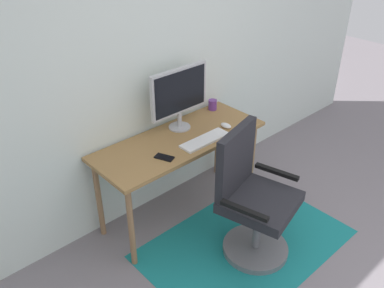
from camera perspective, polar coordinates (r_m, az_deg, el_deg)
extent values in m
cube|color=silver|center=(3.24, -6.51, 11.50)|extent=(6.00, 0.10, 2.60)
cube|color=#187A7B|center=(3.40, 7.38, -13.50)|extent=(1.58, 1.07, 0.01)
cube|color=olive|center=(3.25, -1.66, 0.55)|extent=(1.43, 0.55, 0.03)
cylinder|color=#906947|center=(3.02, -8.42, -11.36)|extent=(0.04, 0.04, 0.71)
cylinder|color=#906947|center=(3.72, 8.29, -2.15)|extent=(0.04, 0.04, 0.71)
cylinder|color=#906947|center=(3.31, -12.77, -7.45)|extent=(0.04, 0.04, 0.71)
cylinder|color=#906947|center=(3.97, 3.52, 0.36)|extent=(0.04, 0.04, 0.71)
cylinder|color=#B2B2B7|center=(3.40, -1.73, 2.37)|extent=(0.18, 0.18, 0.01)
cylinder|color=#B2B2B7|center=(3.37, -1.75, 3.43)|extent=(0.04, 0.04, 0.13)
cube|color=#B7B7BC|center=(3.26, -1.82, 7.36)|extent=(0.55, 0.04, 0.37)
cube|color=black|center=(3.24, -1.58, 7.26)|extent=(0.51, 0.00, 0.33)
cube|color=white|center=(3.21, 1.80, 0.56)|extent=(0.43, 0.13, 0.02)
ellipsoid|color=white|center=(3.41, 4.72, 2.56)|extent=(0.06, 0.10, 0.03)
cylinder|color=#69358B|center=(3.69, 2.86, 5.45)|extent=(0.08, 0.08, 0.09)
cube|color=black|center=(3.01, -3.86, -1.86)|extent=(0.12, 0.16, 0.01)
cylinder|color=slate|center=(3.34, 8.74, -14.07)|extent=(0.50, 0.50, 0.05)
cylinder|color=slate|center=(3.19, 9.05, -11.25)|extent=(0.06, 0.06, 0.39)
cube|color=#232328|center=(3.03, 9.42, -7.93)|extent=(0.60, 0.60, 0.08)
cube|color=#232328|center=(2.94, 6.07, -2.15)|extent=(0.47, 0.17, 0.50)
cube|color=black|center=(2.77, 7.24, -9.11)|extent=(0.12, 0.34, 0.03)
cube|color=black|center=(3.17, 11.64, -3.79)|extent=(0.12, 0.34, 0.03)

